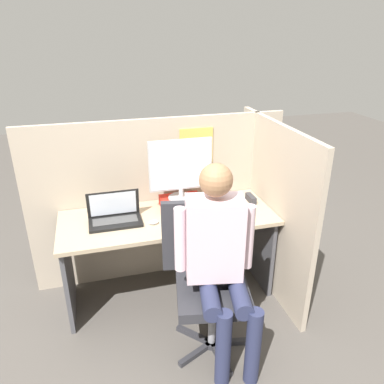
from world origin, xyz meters
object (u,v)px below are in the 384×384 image
monitor (181,168)px  office_chair (206,276)px  person (219,256)px  laptop (115,216)px  coffee_mug (220,196)px  stapler (251,198)px  carrot_toy (221,218)px  paper_box (181,203)px

monitor → office_chair: monitor is taller
monitor → office_chair: 0.84m
office_chair → person: person is taller
laptop → coffee_mug: 0.87m
laptop → stapler: laptop is taller
carrot_toy → office_chair: 0.47m
carrot_toy → stapler: bearing=35.6°
laptop → coffee_mug: bearing=9.1°
paper_box → person: 0.82m
monitor → carrot_toy: (0.22, -0.31, -0.30)m
monitor → stapler: size_ratio=3.59×
coffee_mug → stapler: bearing=-18.7°
paper_box → person: bearing=-87.9°
stapler → person: size_ratio=0.10×
monitor → office_chair: bearing=-90.1°
paper_box → stapler: paper_box is taller
stapler → person: bearing=-125.3°
laptop → coffee_mug: size_ratio=3.95×
laptop → carrot_toy: bearing=-14.3°
laptop → office_chair: (0.52, -0.54, -0.24)m
stapler → office_chair: 0.86m
laptop → office_chair: size_ratio=0.38×
person → paper_box: bearing=92.1°
monitor → carrot_toy: size_ratio=3.43×
paper_box → coffee_mug: bearing=3.9°
laptop → stapler: size_ratio=2.77×
laptop → paper_box: bearing=12.3°
monitor → laptop: bearing=-167.4°
laptop → carrot_toy: (0.75, -0.19, -0.02)m
laptop → office_chair: bearing=-46.1°
laptop → office_chair: office_chair is taller
stapler → office_chair: (-0.57, -0.60, -0.22)m
laptop → monitor: bearing=12.6°
office_chair → coffee_mug: 0.79m
paper_box → person: size_ratio=0.24×
office_chair → coffee_mug: (0.33, 0.68, 0.23)m
stapler → person: (-0.54, -0.76, 0.03)m
paper_box → carrot_toy: paper_box is taller
paper_box → monitor: size_ratio=0.65×
office_chair → monitor: bearing=89.9°
laptop → person: bearing=-51.7°
monitor → person: person is taller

